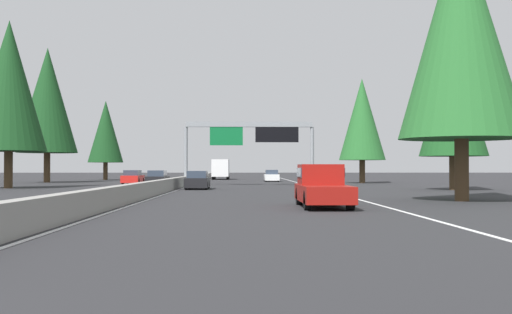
# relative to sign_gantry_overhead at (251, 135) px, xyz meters

# --- Properties ---
(ground_plane) EXTENTS (320.00, 320.00, 0.00)m
(ground_plane) POSITION_rel_sign_gantry_overhead_xyz_m (5.88, 6.04, -4.94)
(ground_plane) COLOR #262628
(median_barrier) EXTENTS (180.00, 0.56, 0.90)m
(median_barrier) POSITION_rel_sign_gantry_overhead_xyz_m (25.88, 6.34, -4.49)
(median_barrier) COLOR gray
(median_barrier) RESTS_ON ground
(shoulder_stripe_right) EXTENTS (160.00, 0.16, 0.01)m
(shoulder_stripe_right) POSITION_rel_sign_gantry_overhead_xyz_m (15.88, -5.48, -4.93)
(shoulder_stripe_right) COLOR silver
(shoulder_stripe_right) RESTS_ON ground
(shoulder_stripe_median) EXTENTS (160.00, 0.16, 0.01)m
(shoulder_stripe_median) POSITION_rel_sign_gantry_overhead_xyz_m (15.88, 5.79, -4.93)
(shoulder_stripe_median) COLOR silver
(shoulder_stripe_median) RESTS_ON ground
(sign_gantry_overhead) EXTENTS (0.50, 12.68, 6.20)m
(sign_gantry_overhead) POSITION_rel_sign_gantry_overhead_xyz_m (0.00, 0.00, 0.00)
(sign_gantry_overhead) COLOR gray
(sign_gantry_overhead) RESTS_ON ground
(pickup_near_center) EXTENTS (5.60, 2.00, 1.86)m
(pickup_near_center) POSITION_rel_sign_gantry_overhead_xyz_m (-32.75, -2.74, -4.02)
(pickup_near_center) COLOR maroon
(pickup_near_center) RESTS_ON ground
(sedan_mid_center) EXTENTS (4.40, 1.80, 1.47)m
(sedan_mid_center) POSITION_rel_sign_gantry_overhead_xyz_m (-10.32, 4.41, -4.26)
(sedan_mid_center) COLOR black
(sedan_mid_center) RESTS_ON ground
(sedan_far_center) EXTENTS (4.40, 1.80, 1.47)m
(sedan_far_center) POSITION_rel_sign_gantry_overhead_xyz_m (17.70, -2.80, -4.26)
(sedan_far_center) COLOR white
(sedan_far_center) RESTS_ON ground
(box_truck_distant_a) EXTENTS (8.50, 2.40, 2.95)m
(box_truck_distant_a) POSITION_rel_sign_gantry_overhead_xyz_m (31.68, 4.13, -3.33)
(box_truck_distant_a) COLOR white
(box_truck_distant_a) RESTS_ON ground
(oncoming_near) EXTENTS (4.40, 1.80, 1.47)m
(oncoming_near) POSITION_rel_sign_gantry_overhead_xyz_m (-0.88, 8.94, -4.26)
(oncoming_near) COLOR black
(oncoming_near) RESTS_ON ground
(oncoming_far) EXTENTS (4.40, 1.80, 1.47)m
(oncoming_far) POSITION_rel_sign_gantry_overhead_xyz_m (5.76, 12.51, -4.26)
(oncoming_far) COLOR red
(oncoming_far) RESTS_ON ground
(conifer_right_foreground) EXTENTS (6.38, 6.38, 14.50)m
(conifer_right_foreground) POSITION_rel_sign_gantry_overhead_xyz_m (-28.38, -10.48, 3.88)
(conifer_right_foreground) COLOR #4C3823
(conifer_right_foreground) RESTS_ON ground
(conifer_right_near) EXTENTS (5.24, 5.24, 11.91)m
(conifer_right_near) POSITION_rel_sign_gantry_overhead_xyz_m (-12.40, -15.58, 2.30)
(conifer_right_near) COLOR #4C3823
(conifer_right_near) RESTS_ON ground
(conifer_right_mid) EXTENTS (5.21, 5.21, 11.83)m
(conifer_right_mid) POSITION_rel_sign_gantry_overhead_xyz_m (9.12, -12.66, 2.25)
(conifer_right_mid) COLOR #4C3823
(conifer_right_mid) RESTS_ON ground
(conifer_left_near) EXTENTS (6.24, 6.24, 14.18)m
(conifer_left_near) POSITION_rel_sign_gantry_overhead_xyz_m (-7.79, 20.46, 3.69)
(conifer_left_near) COLOR #4C3823
(conifer_left_near) RESTS_ON ground
(conifer_left_mid) EXTENTS (6.99, 6.99, 15.89)m
(conifer_left_mid) POSITION_rel_sign_gantry_overhead_xyz_m (12.72, 23.83, 4.73)
(conifer_left_mid) COLOR #4C3823
(conifer_left_mid) RESTS_ON ground
(conifer_left_far) EXTENTS (5.00, 5.00, 11.37)m
(conifer_left_far) POSITION_rel_sign_gantry_overhead_xyz_m (28.27, 20.50, 1.97)
(conifer_left_far) COLOR #4C3823
(conifer_left_far) RESTS_ON ground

